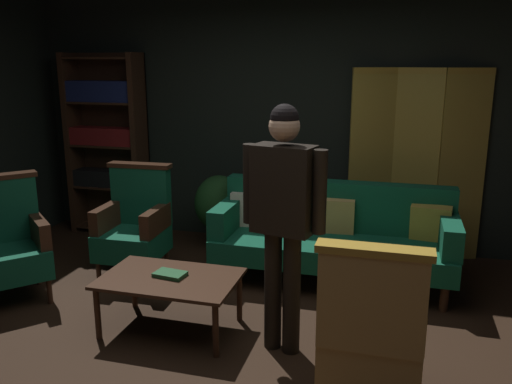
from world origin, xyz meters
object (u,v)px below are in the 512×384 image
armchair_wing_left (135,225)px  potted_plant (219,207)px  armchair_gilt_accent (371,329)px  folding_screen (416,162)px  book_green_cloth (170,274)px  standing_figure (283,208)px  velvet_couch (334,232)px  coffee_table (170,283)px  armchair_wing_right (8,243)px  bookshelf (107,140)px

armchair_wing_left → potted_plant: (0.51, 0.87, -0.03)m
potted_plant → armchair_gilt_accent: bearing=-53.0°
folding_screen → book_green_cloth: bearing=-130.0°
standing_figure → velvet_couch: bearing=82.1°
velvet_couch → armchair_gilt_accent: 1.84m
coffee_table → armchair_wing_right: 1.54m
folding_screen → armchair_wing_right: size_ratio=1.83×
armchair_wing_left → armchair_wing_right: bearing=-137.7°
coffee_table → armchair_wing_left: armchair_wing_left is taller
folding_screen → standing_figure: bearing=-112.2°
bookshelf → coffee_table: size_ratio=2.05×
armchair_gilt_accent → velvet_couch: bearing=103.8°
folding_screen → potted_plant: 2.06m
bookshelf → coffee_table: 2.70m
coffee_table → book_green_cloth: bearing=103.8°
velvet_couch → potted_plant: size_ratio=2.64×
folding_screen → potted_plant: (-1.96, -0.34, -0.52)m
velvet_couch → book_green_cloth: bearing=-129.9°
bookshelf → armchair_wing_right: (0.13, -1.85, -0.60)m
folding_screen → standing_figure: folding_screen is taller
armchair_gilt_accent → armchair_wing_left: same height
armchair_wing_left → coffee_table: bearing=-49.5°
armchair_wing_right → standing_figure: (2.39, -0.20, 0.54)m
potted_plant → book_green_cloth: potted_plant is taller
armchair_gilt_accent → armchair_wing_right: (-3.01, 0.68, 0.00)m
folding_screen → velvet_couch: 1.20m
armchair_wing_right → book_green_cloth: 1.53m
potted_plant → book_green_cloth: bearing=-82.6°
standing_figure → book_green_cloth: standing_figure is taller
bookshelf → velvet_couch: bookshelf is taller
folding_screen → armchair_wing_right: (-3.26, -1.93, -0.50)m
armchair_gilt_accent → book_green_cloth: 1.58m
armchair_wing_right → potted_plant: armchair_wing_right is taller
folding_screen → armchair_wing_left: folding_screen is taller
folding_screen → velvet_couch: folding_screen is taller
armchair_wing_left → standing_figure: standing_figure is taller
armchair_wing_left → armchair_wing_right: size_ratio=1.00×
velvet_couch → coffee_table: velvet_couch is taller
velvet_couch → armchair_gilt_accent: armchair_gilt_accent is taller
armchair_gilt_accent → potted_plant: bearing=127.0°
bookshelf → potted_plant: bearing=-10.3°
potted_plant → standing_figure: bearing=-58.8°
velvet_couch → coffee_table: 1.64m
book_green_cloth → potted_plant: bearing=97.4°
velvet_couch → armchair_wing_left: size_ratio=2.04×
bookshelf → book_green_cloth: size_ratio=9.03×
armchair_wing_left → book_green_cloth: (0.74, -0.86, -0.06)m
velvet_couch → standing_figure: 1.44m
armchair_gilt_accent → book_green_cloth: bearing=159.9°
armchair_gilt_accent → standing_figure: standing_figure is taller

